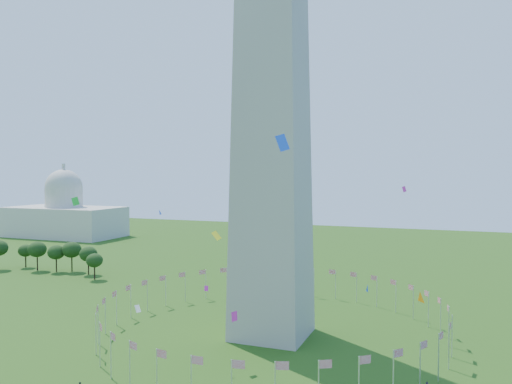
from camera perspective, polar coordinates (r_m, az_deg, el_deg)
flag_ring at (r=122.56m, az=1.83°, el=-14.04°), size 80.24×80.24×9.00m
capitol_building at (r=325.97m, az=-21.09°, el=-0.74°), size 70.00×35.00×46.00m
kites_aloft at (r=89.42m, az=1.86°, el=-9.76°), size 102.58×62.32×38.73m
tree_line_west at (r=213.10m, az=-22.51°, el=-7.00°), size 55.09×15.47×11.55m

